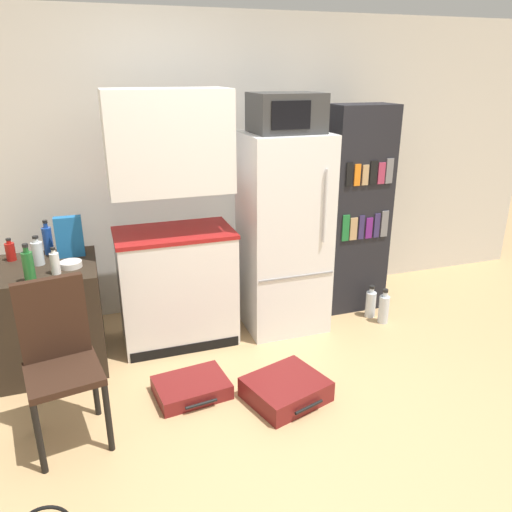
{
  "coord_description": "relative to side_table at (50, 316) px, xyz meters",
  "views": [
    {
      "loc": [
        -1.03,
        -2.29,
        2.07
      ],
      "look_at": [
        0.03,
        0.85,
        0.83
      ],
      "focal_mm": 35.0,
      "sensor_mm": 36.0,
      "label": 1
    }
  ],
  "objects": [
    {
      "name": "bowl",
      "position": [
        0.2,
        -0.09,
        0.41
      ],
      "size": [
        0.15,
        0.15,
        0.04
      ],
      "color": "silver",
      "rests_on": "side_table"
    },
    {
      "name": "refrigerator",
      "position": [
        1.84,
        0.05,
        0.42
      ],
      "size": [
        0.65,
        0.61,
        1.62
      ],
      "color": "white",
      "rests_on": "ground_plane"
    },
    {
      "name": "kitchen_hutch",
      "position": [
        0.95,
        0.07,
        0.52
      ],
      "size": [
        0.9,
        0.54,
        1.95
      ],
      "color": "white",
      "rests_on": "ground_plane"
    },
    {
      "name": "water_bottle_front",
      "position": [
        2.63,
        -0.09,
        -0.27
      ],
      "size": [
        0.09,
        0.09,
        0.3
      ],
      "color": "silver",
      "rests_on": "ground_plane"
    },
    {
      "name": "microwave",
      "position": [
        1.84,
        0.05,
        1.38
      ],
      "size": [
        0.51,
        0.43,
        0.29
      ],
      "color": "#333333",
      "rests_on": "refrigerator"
    },
    {
      "name": "side_table",
      "position": [
        0.0,
        0.0,
        0.0
      ],
      "size": [
        0.73,
        0.68,
        0.78
      ],
      "color": "#2D2319",
      "rests_on": "ground_plane"
    },
    {
      "name": "cereal_box",
      "position": [
        0.2,
        0.15,
        0.54
      ],
      "size": [
        0.19,
        0.07,
        0.3
      ],
      "color": "#1E66A8",
      "rests_on": "side_table"
    },
    {
      "name": "water_bottle_middle",
      "position": [
        2.68,
        -0.22,
        -0.26
      ],
      "size": [
        0.09,
        0.09,
        0.31
      ],
      "color": "silver",
      "rests_on": "ground_plane"
    },
    {
      "name": "wall_back",
      "position": [
        1.62,
        0.74,
        0.88
      ],
      "size": [
        6.4,
        0.1,
        2.53
      ],
      "color": "beige",
      "rests_on": "ground_plane"
    },
    {
      "name": "chair",
      "position": [
        0.11,
        -0.85,
        0.18
      ],
      "size": [
        0.46,
        0.47,
        0.98
      ],
      "rotation": [
        0.0,
        0.0,
        0.17
      ],
      "color": "black",
      "rests_on": "ground_plane"
    },
    {
      "name": "suitcase_small_flat",
      "position": [
        0.89,
        -0.71,
        -0.34
      ],
      "size": [
        0.52,
        0.42,
        0.1
      ],
      "rotation": [
        0.0,
        0.0,
        0.12
      ],
      "color": "maroon",
      "rests_on": "ground_plane"
    },
    {
      "name": "bottle_green_tall",
      "position": [
        -0.04,
        -0.29,
        0.5
      ],
      "size": [
        0.07,
        0.07,
        0.26
      ],
      "color": "#1E6028",
      "rests_on": "side_table"
    },
    {
      "name": "bottle_milk_white",
      "position": [
        0.11,
        -0.18,
        0.47
      ],
      "size": [
        0.06,
        0.06,
        0.19
      ],
      "color": "white",
      "rests_on": "side_table"
    },
    {
      "name": "bookshelf",
      "position": [
        2.58,
        0.18,
        0.52
      ],
      "size": [
        0.54,
        0.33,
        1.81
      ],
      "color": "black",
      "rests_on": "ground_plane"
    },
    {
      "name": "bottle_blue_soda",
      "position": [
        0.04,
        0.25,
        0.5
      ],
      "size": [
        0.07,
        0.07,
        0.26
      ],
      "color": "#1E47A3",
      "rests_on": "side_table"
    },
    {
      "name": "suitcase_large_flat",
      "position": [
        1.47,
        -0.96,
        -0.32
      ],
      "size": [
        0.59,
        0.55,
        0.14
      ],
      "rotation": [
        0.0,
        0.0,
        0.3
      ],
      "color": "maroon",
      "rests_on": "ground_plane"
    },
    {
      "name": "bottle_clear_short",
      "position": [
        -0.02,
        0.04,
        0.48
      ],
      "size": [
        0.08,
        0.08,
        0.21
      ],
      "color": "silver",
      "rests_on": "side_table"
    },
    {
      "name": "bottle_ketchup_red",
      "position": [
        -0.21,
        0.19,
        0.46
      ],
      "size": [
        0.07,
        0.07,
        0.17
      ],
      "color": "#AD1914",
      "rests_on": "side_table"
    },
    {
      "name": "ground_plane",
      "position": [
        1.42,
        -1.26,
        -0.39
      ],
      "size": [
        24.0,
        24.0,
        0.0
      ],
      "primitive_type": "plane",
      "color": "tan"
    }
  ]
}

